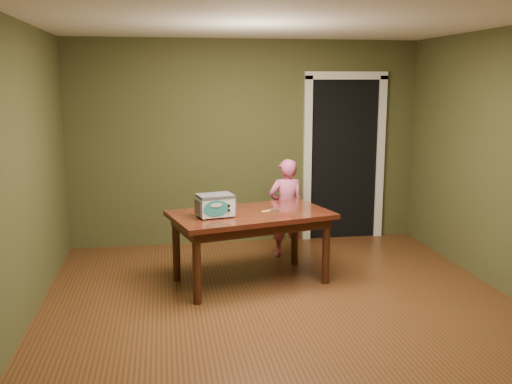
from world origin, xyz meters
TOP-DOWN VIEW (x-y plane):
  - floor at (0.00, 0.00)m, footprint 5.00×5.00m
  - room_shell at (0.00, 0.00)m, footprint 4.52×5.02m
  - doorway at (1.30, 2.78)m, footprint 1.10×0.66m
  - dining_table at (-0.19, 0.94)m, footprint 1.77×1.27m
  - toy_oven at (-0.56, 0.81)m, footprint 0.41×0.32m
  - baking_pan at (0.07, 0.96)m, footprint 0.10×0.10m
  - spatula at (0.01, 0.97)m, footprint 0.18×0.09m
  - child at (0.37, 1.78)m, footprint 0.45×0.31m

SIDE VIEW (x-z plane):
  - floor at x=0.00m, z-range 0.00..0.00m
  - child at x=0.37m, z-range 0.00..1.18m
  - dining_table at x=-0.19m, z-range 0.28..1.03m
  - spatula at x=0.01m, z-range 0.75..0.76m
  - baking_pan at x=0.07m, z-range 0.75..0.77m
  - toy_oven at x=-0.56m, z-range 0.76..0.99m
  - doorway at x=1.30m, z-range -0.07..2.18m
  - room_shell at x=0.00m, z-range 0.40..3.01m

